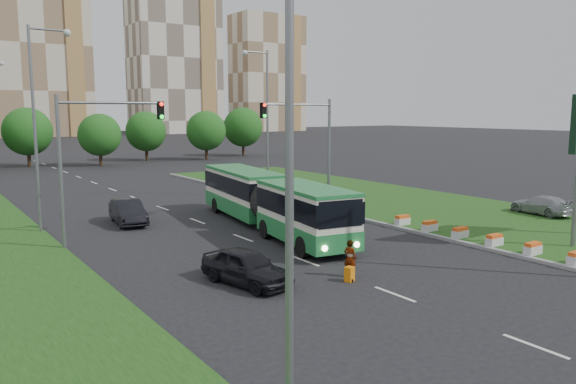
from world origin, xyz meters
TOP-DOWN VIEW (x-y plane):
  - ground at (0.00, 0.00)m, footprint 360.00×360.00m
  - grass_median at (13.00, 8.00)m, footprint 14.00×60.00m
  - median_kerb at (6.05, 8.00)m, footprint 0.30×60.00m
  - lane_markings at (-3.00, 20.00)m, footprint 0.20×100.00m
  - flower_planters at (6.70, -2.50)m, footprint 1.10×11.50m
  - traffic_mast_median at (4.78, 10.00)m, footprint 5.76×0.32m
  - traffic_mast_left at (-10.38, 9.00)m, footprint 5.76×0.32m
  - street_lamps at (-3.00, 10.00)m, footprint 36.00×60.00m
  - tree_line at (10.00, 55.00)m, footprint 120.00×8.00m
  - apartment_tower_ceast at (15.00, 150.00)m, footprint 25.00×15.00m
  - apartment_tower_east at (55.00, 150.00)m, footprint 27.00×15.00m
  - midrise_east at (90.00, 150.00)m, footprint 24.00×14.00m
  - articulated_bus at (-0.55, 7.35)m, footprint 2.68×17.22m
  - car_left_near at (-7.17, -1.55)m, footprint 2.66×4.67m
  - car_left_far at (-7.04, 13.69)m, footprint 2.18×4.84m
  - car_median at (17.18, 0.17)m, footprint 2.29×4.62m
  - pedestrian at (-2.88, -3.14)m, footprint 0.58×0.70m
  - shopping_trolley at (-3.38, -3.71)m, footprint 0.37×0.39m

SIDE VIEW (x-z plane):
  - ground at x=0.00m, z-range 0.00..0.00m
  - lane_markings at x=-3.00m, z-range -0.01..0.01m
  - grass_median at x=13.00m, z-range 0.00..0.15m
  - median_kerb at x=6.05m, z-range 0.00..0.18m
  - shopping_trolley at x=-3.38m, z-range 0.00..0.63m
  - flower_planters at x=6.70m, z-range 0.15..0.75m
  - car_left_near at x=-7.17m, z-range 0.00..1.50m
  - car_left_far at x=-7.04m, z-range 0.00..1.54m
  - car_median at x=17.18m, z-range 0.15..1.44m
  - pedestrian at x=-2.88m, z-range 0.00..1.64m
  - articulated_bus at x=-0.55m, z-range 0.32..3.15m
  - tree_line at x=10.00m, z-range 0.00..9.00m
  - traffic_mast_median at x=4.78m, z-range 1.35..9.35m
  - traffic_mast_left at x=-10.38m, z-range 1.35..9.35m
  - street_lamps at x=-3.00m, z-range 0.00..12.00m
  - midrise_east at x=90.00m, z-range 0.00..40.00m
  - apartment_tower_east at x=55.00m, z-range 0.00..47.00m
  - apartment_tower_ceast at x=15.00m, z-range 0.00..50.00m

